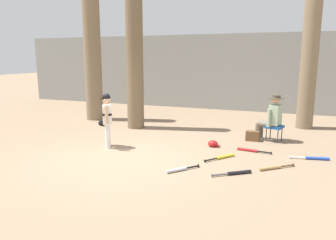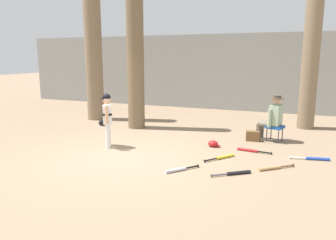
% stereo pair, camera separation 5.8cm
% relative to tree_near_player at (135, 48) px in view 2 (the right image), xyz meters
% --- Properties ---
extents(ground_plane, '(60.00, 60.00, 0.00)m').
position_rel_tree_near_player_xyz_m(ground_plane, '(1.16, -2.86, -2.42)').
color(ground_plane, '#897056').
extents(concrete_back_wall, '(18.00, 0.36, 3.05)m').
position_rel_tree_near_player_xyz_m(concrete_back_wall, '(1.16, 4.54, -0.89)').
color(concrete_back_wall, gray).
rests_on(concrete_back_wall, ground).
extents(tree_near_player, '(0.80, 0.80, 5.65)m').
position_rel_tree_near_player_xyz_m(tree_near_player, '(0.00, 0.00, 0.00)').
color(tree_near_player, brown).
rests_on(tree_near_player, ground).
extents(tree_behind_spectator, '(0.81, 0.81, 5.48)m').
position_rel_tree_near_player_xyz_m(tree_behind_spectator, '(4.85, 1.83, -0.10)').
color(tree_behind_spectator, '#7F6B51').
rests_on(tree_behind_spectator, ground).
extents(young_ballplayer, '(0.51, 0.51, 1.31)m').
position_rel_tree_near_player_xyz_m(young_ballplayer, '(0.36, -2.22, -1.67)').
color(young_ballplayer, white).
rests_on(young_ballplayer, ground).
extents(folding_stool, '(0.50, 0.50, 0.41)m').
position_rel_tree_near_player_xyz_m(folding_stool, '(4.08, -0.17, -2.05)').
color(folding_stool, '#194C9E').
rests_on(folding_stool, ground).
extents(seated_spectator, '(0.68, 0.53, 1.20)m').
position_rel_tree_near_player_xyz_m(seated_spectator, '(3.99, -0.14, -1.78)').
color(seated_spectator, '#6B6051').
rests_on(seated_spectator, ground).
extents(handbag_beside_stool, '(0.35, 0.20, 0.26)m').
position_rel_tree_near_player_xyz_m(handbag_beside_stool, '(3.56, -0.34, -2.29)').
color(handbag_beside_stool, brown).
rests_on(handbag_beside_stool, ground).
extents(tree_far_left, '(0.75, 0.75, 5.55)m').
position_rel_tree_near_player_xyz_m(tree_far_left, '(-1.97, 0.73, 0.01)').
color(tree_far_left, '#7F6B51').
rests_on(tree_far_left, ground).
extents(bat_wood_tan, '(0.65, 0.57, 0.07)m').
position_rel_tree_near_player_xyz_m(bat_wood_tan, '(4.20, -2.43, -2.39)').
color(bat_wood_tan, tan).
rests_on(bat_wood_tan, ground).
extents(bat_yellow_trainer, '(0.53, 0.69, 0.07)m').
position_rel_tree_near_player_xyz_m(bat_yellow_trainer, '(3.15, -2.10, -2.39)').
color(bat_yellow_trainer, yellow).
rests_on(bat_yellow_trainer, ground).
extents(bat_red_barrel, '(0.78, 0.16, 0.07)m').
position_rel_tree_near_player_xyz_m(bat_red_barrel, '(3.63, -1.36, -2.39)').
color(bat_red_barrel, red).
rests_on(bat_red_barrel, ground).
extents(bat_blue_youth, '(0.80, 0.22, 0.07)m').
position_rel_tree_near_player_xyz_m(bat_blue_youth, '(4.98, -1.49, -2.39)').
color(bat_blue_youth, '#2347AD').
rests_on(bat_blue_youth, ground).
extents(bat_aluminum_silver, '(0.51, 0.60, 0.07)m').
position_rel_tree_near_player_xyz_m(bat_aluminum_silver, '(2.53, -3.19, -2.39)').
color(bat_aluminum_silver, '#B7BCC6').
rests_on(bat_aluminum_silver, ground).
extents(bat_black_composite, '(0.67, 0.52, 0.07)m').
position_rel_tree_near_player_xyz_m(bat_black_composite, '(3.58, -2.97, -2.39)').
color(bat_black_composite, black).
rests_on(bat_black_composite, ground).
extents(batting_helmet_red, '(0.29, 0.22, 0.17)m').
position_rel_tree_near_player_xyz_m(batting_helmet_red, '(2.73, -1.26, -2.35)').
color(batting_helmet_red, '#A81919').
rests_on(batting_helmet_red, ground).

